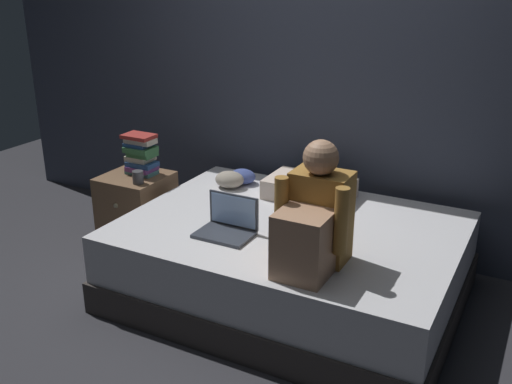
# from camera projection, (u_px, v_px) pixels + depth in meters

# --- Properties ---
(ground_plane) EXTENTS (8.00, 8.00, 0.00)m
(ground_plane) POSITION_uv_depth(u_px,v_px,m) (239.00, 310.00, 3.53)
(ground_plane) COLOR #2D2D33
(wall_back) EXTENTS (5.60, 0.10, 2.70)m
(wall_back) POSITION_uv_depth(u_px,v_px,m) (322.00, 58.00, 4.04)
(wall_back) COLOR #383D4C
(wall_back) RESTS_ON ground_plane
(bed) EXTENTS (2.00, 1.50, 0.49)m
(bed) POSITION_uv_depth(u_px,v_px,m) (291.00, 261.00, 3.61)
(bed) COLOR #332D2B
(bed) RESTS_ON ground_plane
(nightstand) EXTENTS (0.44, 0.46, 0.55)m
(nightstand) POSITION_uv_depth(u_px,v_px,m) (137.00, 211.00, 4.29)
(nightstand) COLOR brown
(nightstand) RESTS_ON ground_plane
(person_sitting) EXTENTS (0.39, 0.44, 0.66)m
(person_sitting) POSITION_uv_depth(u_px,v_px,m) (314.00, 221.00, 2.95)
(person_sitting) COLOR olive
(person_sitting) RESTS_ON bed
(laptop) EXTENTS (0.32, 0.23, 0.22)m
(laptop) POSITION_uv_depth(u_px,v_px,m) (228.00, 225.00, 3.38)
(laptop) COLOR #333842
(laptop) RESTS_ON bed
(pillow) EXTENTS (0.56, 0.36, 0.13)m
(pillow) POSITION_uv_depth(u_px,v_px,m) (309.00, 189.00, 3.90)
(pillow) COLOR beige
(pillow) RESTS_ON bed
(book_stack) EXTENTS (0.23, 0.17, 0.29)m
(book_stack) POSITION_uv_depth(u_px,v_px,m) (141.00, 154.00, 4.17)
(book_stack) COLOR teal
(book_stack) RESTS_ON nightstand
(mug) EXTENTS (0.08, 0.08, 0.09)m
(mug) POSITION_uv_depth(u_px,v_px,m) (138.00, 177.00, 4.02)
(mug) COLOR #3D3D42
(mug) RESTS_ON nightstand
(clothes_pile) EXTENTS (0.24, 0.28, 0.11)m
(clothes_pile) POSITION_uv_depth(u_px,v_px,m) (235.00, 178.00, 4.13)
(clothes_pile) COLOR gray
(clothes_pile) RESTS_ON bed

